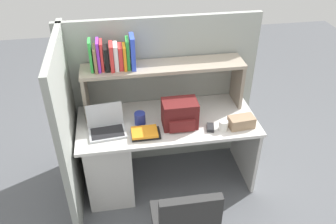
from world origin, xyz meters
name	(u,v)px	position (x,y,z in m)	size (l,w,h in m)	color
ground_plane	(167,178)	(0.00, 0.00, 0.00)	(8.00, 8.00, 0.00)	#595B60
desk	(126,152)	(-0.39, 0.00, 0.40)	(1.60, 0.70, 0.73)	silver
cubicle_partition_rear	(161,94)	(0.00, 0.38, 0.78)	(1.84, 0.05, 1.55)	#939991
cubicle_partition_left	(69,128)	(-0.85, -0.05, 0.78)	(0.05, 1.06, 1.55)	#939991
overhead_hutch	(163,75)	(0.00, 0.20, 1.08)	(1.44, 0.28, 0.45)	gray
reference_books_on_shelf	(114,56)	(-0.42, 0.20, 1.30)	(0.38, 0.17, 0.29)	green
laptop	(106,126)	(-0.54, -0.07, 0.78)	(0.33, 0.28, 0.22)	#B7BABF
backpack	(180,114)	(0.10, -0.10, 0.85)	(0.30, 0.22, 0.24)	#591919
computer_mouse	(210,128)	(0.35, -0.19, 0.75)	(0.06, 0.10, 0.03)	#262628
paper_cup	(223,126)	(0.45, -0.22, 0.77)	(0.08, 0.08, 0.09)	white
tissue_box	(241,122)	(0.62, -0.20, 0.78)	(0.22, 0.12, 0.10)	#9E7F60
snack_canister	(140,119)	(-0.24, -0.02, 0.79)	(0.10, 0.10, 0.11)	navy
desk_book_stack	(145,133)	(-0.22, -0.19, 0.75)	(0.24, 0.17, 0.05)	black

